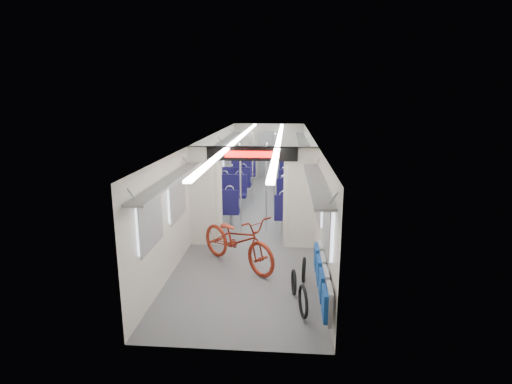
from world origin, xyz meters
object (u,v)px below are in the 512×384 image
bike_hoop_b (294,284)px  stanchion_near_right (266,190)px  flip_bench (322,278)px  seat_bay_far_right (291,177)px  bike_hoop_c (304,271)px  seat_bay_near_right (292,202)px  stanchion_near_left (241,190)px  seat_bay_far_left (240,175)px  bike_hoop_a (303,303)px  seat_bay_near_left (227,197)px  stanchion_far_right (275,170)px  bicycle (238,240)px  stanchion_far_left (253,169)px

bike_hoop_b → stanchion_near_right: size_ratio=0.20×
flip_bench → stanchion_near_right: (-1.08, 3.66, 0.57)m
seat_bay_far_right → bike_hoop_c: bearing=-88.6°
seat_bay_near_right → stanchion_near_left: bearing=-138.3°
seat_bay_near_right → seat_bay_far_left: bearing=116.5°
bike_hoop_b → seat_bay_far_left: size_ratio=0.19×
bike_hoop_c → seat_bay_far_left: (-2.05, 7.44, 0.36)m
bike_hoop_a → seat_bay_far_left: (-1.99, 8.69, 0.34)m
stanchion_near_left → bike_hoop_a: bearing=-69.6°
seat_bay_far_left → seat_bay_near_left: bearing=-90.0°
bike_hoop_b → seat_bay_far_right: seat_bay_far_right is taller
bike_hoop_a → stanchion_far_right: size_ratio=0.23×
bike_hoop_b → stanchion_far_right: 5.99m
seat_bay_near_right → flip_bench: bearing=-84.9°
seat_bay_far_right → bike_hoop_a: bearing=-89.2°
flip_bench → seat_bay_near_right: (-0.42, 4.72, -0.03)m
bicycle → seat_bay_far_left: (-0.74, 6.81, 0.02)m
seat_bay_far_left → stanchion_far_left: bearing=-72.5°
flip_bench → seat_bay_far_right: seat_bay_far_right is taller
seat_bay_far_right → flip_bench: bearing=-87.2°
bike_hoop_a → seat_bay_near_right: (-0.12, 4.93, 0.31)m
bike_hoop_c → stanchion_far_left: 5.71m
bicycle → seat_bay_near_left: seat_bay_near_left is taller
bike_hoop_b → bike_hoop_a: bearing=-79.8°
bike_hoop_a → seat_bay_far_right: 8.63m
bike_hoop_b → bike_hoop_c: size_ratio=0.95×
seat_bay_near_left → seat_bay_far_right: seat_bay_near_left is taller
seat_bay_far_right → stanchion_near_left: 5.05m
bike_hoop_c → stanchion_near_right: stanchion_near_right is taller
bike_hoop_c → stanchion_far_right: 5.51m
flip_bench → stanchion_near_left: bearing=115.6°
bicycle → bike_hoop_b: size_ratio=4.66×
bike_hoop_a → seat_bay_near_left: 5.73m
bike_hoop_a → seat_bay_far_right: (-0.12, 8.62, 0.29)m
bicycle → flip_bench: bicycle is taller
seat_bay_near_right → seat_bay_far_left: (-1.87, 3.76, 0.02)m
seat_bay_far_right → stanchion_far_left: bearing=-122.9°
bike_hoop_a → bike_hoop_c: bearing=87.2°
bicycle → stanchion_far_right: 4.82m
seat_bay_near_left → stanchion_near_right: 2.01m
flip_bench → bike_hoop_b: 0.78m
bike_hoop_a → stanchion_far_right: 6.72m
seat_bay_near_left → stanchion_far_left: 1.59m
stanchion_far_right → bike_hoop_a: bearing=-84.3°
bicycle → seat_bay_near_left: bearing=54.4°
seat_bay_near_right → seat_bay_far_right: bearing=90.0°
flip_bench → seat_bay_far_right: bearing=92.8°
flip_bench → stanchion_near_right: stanchion_near_right is taller
seat_bay_near_left → stanchion_near_left: 1.79m
bike_hoop_b → stanchion_far_right: (-0.53, 5.89, 0.95)m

